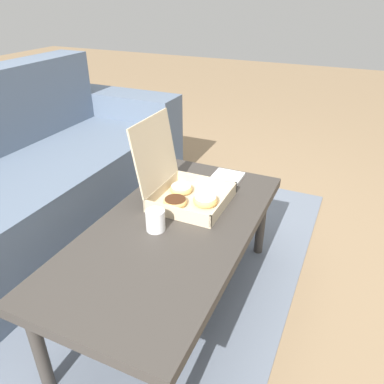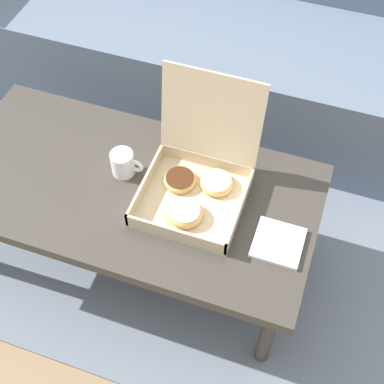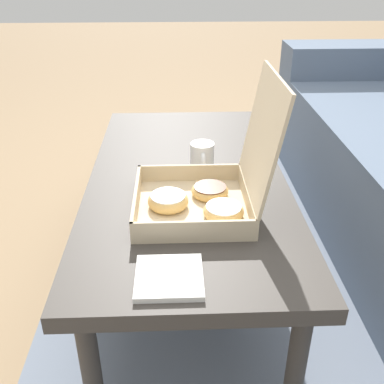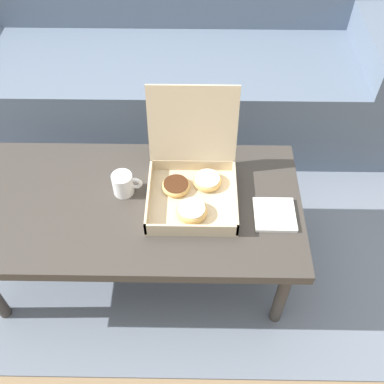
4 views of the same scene
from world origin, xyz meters
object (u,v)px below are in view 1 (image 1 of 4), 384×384
(coffee_table, at_px, (173,235))
(pastry_box, at_px, (182,188))
(coffee_mug, at_px, (156,220))
(couch, at_px, (0,200))

(coffee_table, distance_m, pastry_box, 0.23)
(coffee_table, distance_m, coffee_mug, 0.10)
(pastry_box, bearing_deg, couch, 102.32)
(coffee_mug, bearing_deg, pastry_box, 1.03)
(coffee_table, relative_size, pastry_box, 3.32)
(couch, relative_size, pastry_box, 6.86)
(pastry_box, distance_m, coffee_mug, 0.24)
(couch, bearing_deg, coffee_mug, -92.57)
(coffee_table, bearing_deg, pastry_box, 14.75)
(coffee_table, relative_size, coffee_mug, 10.54)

